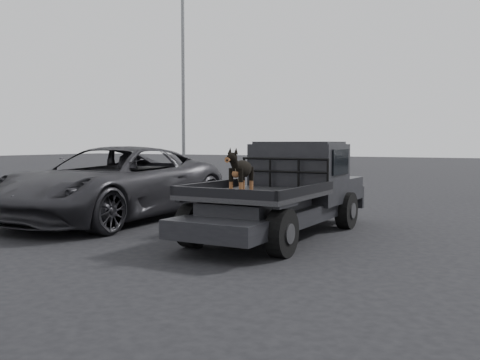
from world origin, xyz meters
The scene contains 8 objects.
ground centered at (0.00, 0.00, 0.00)m, with size 120.00×120.00×0.00m, color black.
flatbed_ute centered at (0.76, 1.82, 0.46)m, with size 2.00×5.40×0.92m, color black, non-canonical shape.
ute_cab centered at (0.76, 2.77, 1.36)m, with size 1.72×1.30×0.88m, color black, non-canonical shape.
headache_rack centered at (0.76, 2.02, 1.20)m, with size 1.80×0.08×0.55m, color black, non-canonical shape.
dog centered at (0.79, 0.27, 1.29)m, with size 0.32×0.60×0.74m, color black, non-canonical shape.
parked_suv centered at (-3.51, 1.94, 0.85)m, with size 2.81×6.10×1.69m, color #2B2A2F.
distant_car_a centered at (-7.83, 26.49, 0.75)m, with size 1.58×4.53×1.49m, color #454649.
floodlight_near centered at (-11.35, 15.88, 7.38)m, with size 1.08×0.28×13.56m.
Camera 1 is at (5.01, -7.35, 1.78)m, focal length 40.00 mm.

